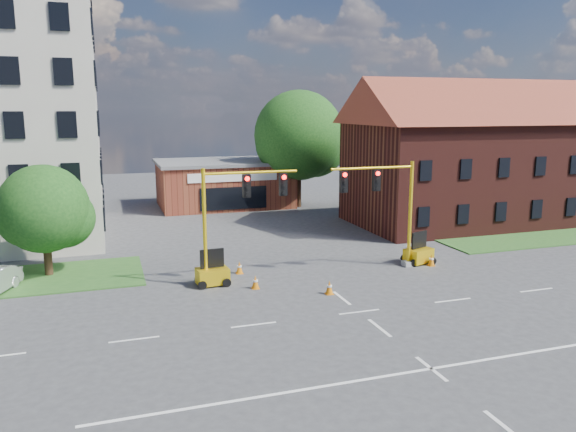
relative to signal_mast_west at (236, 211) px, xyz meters
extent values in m
plane|color=#3C3C3E|center=(4.36, -6.00, -3.92)|extent=(120.00, 120.00, 0.00)
cube|color=#275720|center=(22.36, 3.00, -3.88)|extent=(14.00, 4.00, 0.08)
cube|color=maroon|center=(4.36, 24.00, -1.92)|extent=(12.00, 8.00, 4.00)
cube|color=slate|center=(4.36, 24.00, 0.23)|extent=(12.40, 8.40, 0.30)
cube|color=white|center=(4.36, 19.95, -0.72)|extent=(8.00, 0.10, 0.80)
cube|color=black|center=(4.36, 19.95, -2.62)|extent=(6.00, 0.10, 2.00)
cube|color=#4A1B16|center=(22.36, 10.00, 0.08)|extent=(20.00, 10.00, 8.00)
cylinder|color=#331D12|center=(10.86, 21.00, -1.55)|extent=(0.44, 0.44, 4.74)
sphere|color=#174314|center=(10.86, 21.00, 2.76)|extent=(8.26, 8.26, 8.26)
sphere|color=#174314|center=(12.51, 21.30, 1.69)|extent=(5.78, 5.78, 5.78)
cylinder|color=#331D12|center=(-9.64, 4.50, -2.57)|extent=(0.44, 0.44, 2.69)
sphere|color=#174314|center=(-9.64, 4.50, -0.12)|extent=(4.83, 4.83, 4.83)
sphere|color=#174314|center=(-8.68, 4.80, -0.74)|extent=(3.38, 3.38, 3.38)
cube|color=gray|center=(-1.64, 0.00, -3.77)|extent=(0.60, 0.60, 0.30)
cylinder|color=yellow|center=(-1.64, 0.00, -0.82)|extent=(0.20, 0.20, 6.20)
cylinder|color=yellow|center=(0.86, 0.00, 1.98)|extent=(5.00, 0.14, 0.14)
cube|color=black|center=(0.61, 0.00, 1.28)|extent=(0.40, 0.32, 1.20)
cube|color=black|center=(2.61, 0.00, 1.28)|extent=(0.40, 0.32, 1.20)
sphere|color=#FF0C07|center=(0.61, -0.18, 1.68)|extent=(0.24, 0.24, 0.24)
cube|color=gray|center=(10.36, 0.00, -3.77)|extent=(0.60, 0.60, 0.30)
cylinder|color=yellow|center=(10.36, 0.00, -0.82)|extent=(0.20, 0.20, 6.20)
cylinder|color=yellow|center=(7.86, 0.00, 1.98)|extent=(5.00, 0.14, 0.14)
cube|color=black|center=(8.11, 0.00, 1.28)|extent=(0.40, 0.32, 1.20)
cube|color=black|center=(6.11, 0.00, 1.28)|extent=(0.40, 0.32, 1.20)
sphere|color=#FF0C07|center=(8.11, -0.18, 1.68)|extent=(0.24, 0.24, 0.24)
cube|color=yellow|center=(-1.30, 0.05, -3.42)|extent=(1.73, 1.23, 0.82)
cube|color=black|center=(-1.30, 0.05, -2.46)|extent=(1.28, 0.22, 1.00)
cube|color=yellow|center=(11.24, 0.34, -3.42)|extent=(1.90, 1.57, 0.81)
cube|color=black|center=(11.24, 0.34, -2.48)|extent=(1.23, 0.53, 0.99)
cube|color=orange|center=(0.69, -1.24, -3.90)|extent=(0.38, 0.38, 0.04)
cone|color=orange|center=(0.69, -1.24, -3.57)|extent=(0.40, 0.40, 0.70)
cylinder|color=white|center=(0.69, -1.24, -3.50)|extent=(0.27, 0.27, 0.09)
cube|color=orange|center=(0.52, 1.63, -3.90)|extent=(0.38, 0.38, 0.04)
cone|color=orange|center=(0.52, 1.63, -3.57)|extent=(0.40, 0.40, 0.70)
cylinder|color=white|center=(0.52, 1.63, -3.50)|extent=(0.27, 0.27, 0.09)
cube|color=orange|center=(3.99, -3.25, -3.90)|extent=(0.38, 0.38, 0.04)
cone|color=orange|center=(3.99, -3.25, -3.57)|extent=(0.40, 0.40, 0.70)
cylinder|color=white|center=(3.99, -3.25, -3.50)|extent=(0.27, 0.27, 0.09)
cube|color=orange|center=(11.69, -0.37, -3.90)|extent=(0.38, 0.38, 0.04)
cone|color=orange|center=(11.69, -0.37, -3.57)|extent=(0.40, 0.40, 0.70)
cylinder|color=white|center=(11.69, -0.37, -3.50)|extent=(0.27, 0.27, 0.09)
imported|color=silver|center=(16.59, 9.00, -3.14)|extent=(6.15, 4.39, 1.56)
camera|label=1|loc=(-6.38, -28.17, 5.31)|focal=35.00mm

